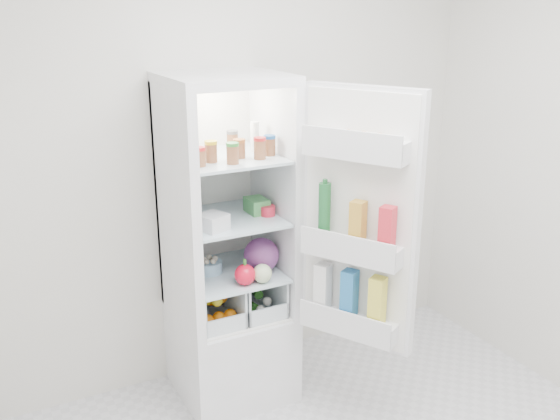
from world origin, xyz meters
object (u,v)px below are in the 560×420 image
refrigerator (226,281)px  fridge_door (357,228)px  mushroom_bowl (210,267)px  red_cabbage (261,255)px

refrigerator → fridge_door: size_ratio=1.38×
fridge_door → refrigerator: bearing=7.4°
mushroom_bowl → fridge_door: 0.86m
fridge_door → red_cabbage: bearing=3.9°
refrigerator → fridge_door: (0.45, -0.60, 0.43)m
red_cabbage → fridge_door: (0.30, -0.46, 0.25)m
red_cabbage → fridge_door: size_ratio=0.15×
red_cabbage → mushroom_bowl: red_cabbage is taller
mushroom_bowl → fridge_door: fridge_door is taller
red_cabbage → fridge_door: fridge_door is taller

